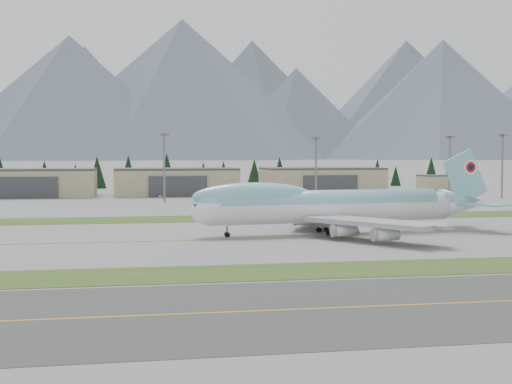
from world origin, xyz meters
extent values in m
plane|color=slate|center=(0.00, 0.00, 0.00)|extent=(7000.00, 7000.00, 0.00)
cube|color=#2A4F1C|center=(0.00, -38.00, 0.00)|extent=(400.00, 14.00, 0.08)
cube|color=#2A4F1C|center=(0.00, 45.00, 0.00)|extent=(400.00, 18.00, 0.08)
cube|color=#353535|center=(0.00, -62.00, 0.00)|extent=(400.00, 32.00, 0.04)
cube|color=orange|center=(0.00, 0.00, 0.00)|extent=(400.00, 0.40, 0.02)
cube|color=orange|center=(0.00, -62.00, 0.00)|extent=(400.00, 0.40, 0.02)
cylinder|color=white|center=(7.59, 6.48, 5.22)|extent=(50.69, 10.83, 5.84)
cylinder|color=#7EC1CF|center=(6.69, 6.39, 6.29)|extent=(47.06, 10.03, 5.40)
ellipsoid|color=white|center=(-17.46, 3.97, 5.22)|extent=(9.89, 6.75, 5.84)
ellipsoid|color=#7EC1CF|center=(-17.46, 3.97, 6.29)|extent=(8.28, 5.71, 4.95)
ellipsoid|color=#7EC1CF|center=(-9.41, 4.77, 8.00)|extent=(25.19, 7.41, 5.40)
cube|color=#0C1433|center=(-20.59, 3.65, 6.38)|extent=(2.15, 2.52, 1.17)
cone|color=white|center=(37.11, 9.43, 5.22)|extent=(11.31, 6.77, 5.73)
cone|color=#7EC1CF|center=(37.11, 9.43, 6.29)|extent=(10.36, 6.17, 5.22)
cube|color=#7EC1CF|center=(38.01, 9.52, 11.33)|extent=(10.89, 1.62, 12.41)
cylinder|color=white|center=(39.05, 9.99, 13.49)|extent=(3.24, 0.50, 3.24)
cylinder|color=red|center=(39.04, 10.08, 13.49)|extent=(2.34, 0.41, 2.34)
cylinder|color=#0C1433|center=(39.03, 10.17, 13.49)|extent=(1.36, 0.31, 1.35)
cube|color=#7EC1CF|center=(38.37, 14.98, 5.75)|extent=(8.36, 11.12, 0.41)
cube|color=#7EC1CF|center=(39.44, 4.24, 5.75)|extent=(9.69, 11.26, 0.41)
cube|color=#98999F|center=(7.90, 21.42, 3.60)|extent=(18.13, 28.20, 0.90)
cube|color=#98999F|center=(10.86, -8.11, 3.60)|extent=(22.08, 27.18, 0.90)
cylinder|color=white|center=(4.14, 17.43, 1.89)|extent=(4.88, 2.70, 2.25)
cylinder|color=white|center=(7.69, 26.19, 1.89)|extent=(4.88, 2.70, 2.25)
cylinder|color=white|center=(6.38, -4.94, 1.89)|extent=(4.88, 2.70, 2.25)
cylinder|color=white|center=(11.60, -12.82, 1.89)|extent=(4.88, 2.70, 2.25)
cylinder|color=slate|center=(-14.78, 4.24, 1.08)|extent=(0.43, 0.43, 2.16)
cylinder|color=slate|center=(5.98, 9.03, 1.17)|extent=(0.55, 0.55, 2.34)
cylinder|color=slate|center=(6.51, 3.66, 1.17)|extent=(0.55, 0.55, 2.34)
cylinder|color=slate|center=(10.45, 9.47, 1.17)|extent=(0.55, 0.55, 2.34)
cylinder|color=slate|center=(10.99, 4.11, 1.17)|extent=(0.55, 0.55, 2.34)
cylinder|color=black|center=(-14.74, 3.88, 0.49)|extent=(1.02, 0.41, 0.99)
cylinder|color=black|center=(-14.82, 4.59, 0.49)|extent=(1.02, 0.41, 0.99)
cylinder|color=black|center=(5.98, 9.03, 0.54)|extent=(1.12, 0.55, 1.08)
cylinder|color=black|center=(6.51, 3.66, 0.54)|extent=(1.12, 0.55, 1.08)
cylinder|color=black|center=(10.45, 9.47, 0.54)|extent=(1.12, 0.55, 1.08)
cylinder|color=black|center=(10.99, 4.11, 0.54)|extent=(1.12, 0.55, 1.08)
cube|color=#99906B|center=(-70.00, 150.00, 5.00)|extent=(48.00, 26.00, 10.00)
cube|color=#383A3D|center=(-70.00, 150.00, 10.40)|extent=(48.00, 26.00, 0.80)
cube|color=#383A3D|center=(-70.00, 136.70, 4.00)|extent=(22.08, 0.60, 8.00)
cube|color=#99906B|center=(-15.00, 150.00, 5.00)|extent=(48.00, 26.00, 10.00)
cube|color=#383A3D|center=(-15.00, 150.00, 10.40)|extent=(48.00, 26.00, 0.80)
cube|color=#383A3D|center=(-15.00, 136.70, 4.00)|extent=(22.08, 0.60, 8.00)
cube|color=#99906B|center=(45.00, 150.00, 5.00)|extent=(48.00, 26.00, 10.00)
cube|color=#383A3D|center=(45.00, 150.00, 10.40)|extent=(48.00, 26.00, 0.80)
cube|color=#383A3D|center=(45.00, 136.70, 4.00)|extent=(22.08, 0.60, 8.00)
cube|color=#99906B|center=(95.00, 148.00, 3.50)|extent=(14.00, 12.00, 7.00)
cube|color=#383A3D|center=(95.00, 148.00, 7.30)|extent=(14.00, 12.00, 0.60)
cylinder|color=slate|center=(-21.43, 111.10, 11.30)|extent=(0.70, 0.70, 22.60)
cube|color=slate|center=(-21.43, 111.10, 23.00)|extent=(3.20, 3.20, 0.80)
cylinder|color=slate|center=(31.35, 108.30, 10.73)|extent=(0.70, 0.70, 21.47)
cube|color=slate|center=(31.35, 108.30, 21.87)|extent=(3.20, 3.20, 0.80)
cylinder|color=slate|center=(80.52, 106.13, 11.06)|extent=(0.70, 0.70, 22.12)
cube|color=slate|center=(80.52, 106.13, 22.52)|extent=(3.20, 3.20, 0.80)
cylinder|color=slate|center=(102.58, 108.69, 11.42)|extent=(0.70, 0.70, 22.84)
cube|color=slate|center=(102.58, 108.69, 23.24)|extent=(3.20, 3.20, 0.80)
imported|color=white|center=(-21.81, 134.02, 0.00)|extent=(1.90, 3.25, 1.04)
imported|color=gold|center=(2.17, 120.61, 0.00)|extent=(3.65, 1.48, 1.18)
imported|color=#A3A3A8|center=(75.98, 130.65, 0.00)|extent=(1.93, 4.09, 1.15)
cone|color=black|center=(-72.01, 211.73, 6.70)|extent=(7.51, 7.51, 13.41)
cone|color=black|center=(-58.16, 215.52, 5.82)|extent=(6.52, 6.52, 11.64)
cone|color=black|center=(-47.99, 213.95, 7.75)|extent=(8.68, 8.68, 15.50)
cone|color=black|center=(-33.30, 211.74, 7.96)|extent=(8.91, 8.91, 15.92)
cone|color=black|center=(-14.80, 215.62, 8.42)|extent=(9.43, 9.43, 16.85)
cone|color=black|center=(2.56, 210.35, 6.26)|extent=(7.01, 7.01, 12.51)
cone|color=black|center=(12.56, 211.63, 6.54)|extent=(7.33, 7.33, 13.09)
cone|color=black|center=(27.55, 209.89, 7.10)|extent=(7.95, 7.95, 14.20)
cone|color=black|center=(40.96, 213.17, 7.58)|extent=(8.48, 8.48, 15.15)
cone|color=black|center=(61.86, 214.97, 5.27)|extent=(5.91, 5.91, 10.55)
cone|color=black|center=(74.04, 208.79, 5.03)|extent=(5.64, 5.64, 10.07)
cone|color=black|center=(91.94, 212.68, 7.00)|extent=(7.84, 7.84, 13.99)
cone|color=black|center=(102.62, 214.71, 5.26)|extent=(5.89, 5.89, 10.52)
cone|color=black|center=(119.76, 209.46, 7.56)|extent=(8.47, 8.47, 15.12)
cone|color=black|center=(130.16, 209.96, 6.64)|extent=(7.44, 7.44, 13.29)
cone|color=#485561|center=(-200.00, 2085.94, 186.40)|extent=(828.93, 828.93, 372.80)
cone|color=silver|center=(-200.00, 2085.94, 298.24)|extent=(314.99, 314.99, 149.12)
cone|color=#485561|center=(150.00, 2230.72, 229.74)|extent=(1037.97, 1037.97, 459.48)
cone|color=silver|center=(150.00, 2230.72, 367.58)|extent=(394.43, 394.43, 183.79)
cone|color=#485561|center=(550.00, 2297.38, 158.35)|extent=(645.20, 645.20, 316.70)
cone|color=silver|center=(550.00, 2297.38, 253.36)|extent=(245.18, 245.18, 126.68)
cone|color=#485561|center=(1000.00, 2093.99, 197.93)|extent=(876.66, 876.66, 395.85)
cone|color=silver|center=(1000.00, 2093.99, 316.68)|extent=(333.13, 333.13, 158.34)
cone|color=#485561|center=(-200.00, 2900.00, 230.12)|extent=(920.49, 920.49, 460.25)
cone|color=silver|center=(-200.00, 2900.00, 358.99)|extent=(368.20, 368.20, 202.51)
cone|color=#485561|center=(500.00, 2900.00, 251.94)|extent=(1007.76, 1007.76, 503.88)
cone|color=silver|center=(500.00, 2900.00, 393.02)|extent=(403.10, 403.10, 221.71)
cone|color=#485561|center=(1200.00, 2900.00, 262.10)|extent=(1048.40, 1048.40, 524.20)
cone|color=silver|center=(1200.00, 2900.00, 408.88)|extent=(419.36, 419.36, 230.65)
camera|label=1|loc=(-34.10, -133.84, 16.28)|focal=50.00mm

